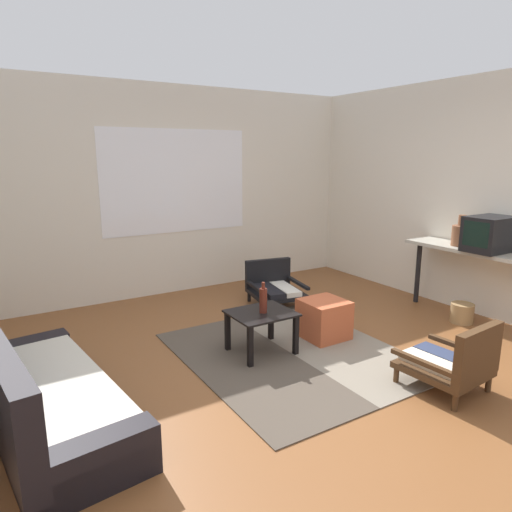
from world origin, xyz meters
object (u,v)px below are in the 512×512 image
object	(u,v)px
console_shelf	(481,257)
clay_vase	(461,234)
crt_television	(490,234)
glass_bottle	(263,300)
armchair_by_window	(274,286)
coffee_table	(261,321)
armchair_striped_foreground	(453,362)
ottoman_orange	(324,319)
wicker_basket	(462,313)
couch	(39,397)

from	to	relation	value
console_shelf	clay_vase	world-z (taller)	clay_vase
crt_television	glass_bottle	world-z (taller)	crt_television
console_shelf	clay_vase	size ratio (longest dim) A/B	4.91
crt_television	console_shelf	bearing A→B (deg)	87.74
console_shelf	armchair_by_window	bearing A→B (deg)	132.90
coffee_table	armchair_striped_foreground	size ratio (longest dim) A/B	0.90
armchair_by_window	glass_bottle	xyz separation A→B (m)	(-0.90, -1.15, 0.29)
coffee_table	ottoman_orange	xyz separation A→B (m)	(0.73, -0.03, -0.12)
armchair_striped_foreground	crt_television	world-z (taller)	crt_television
crt_television	glass_bottle	size ratio (longest dim) A/B	1.84
armchair_by_window	clay_vase	size ratio (longest dim) A/B	2.06
coffee_table	clay_vase	bearing A→B (deg)	-6.59
armchair_striped_foreground	console_shelf	xyz separation A→B (m)	(1.59, 0.84, 0.48)
console_shelf	wicker_basket	xyz separation A→B (m)	(-0.16, 0.05, -0.62)
ottoman_orange	armchair_by_window	bearing A→B (deg)	81.26
couch	armchair_striped_foreground	distance (m)	3.05
armchair_by_window	wicker_basket	xyz separation A→B (m)	(1.41, -1.65, -0.12)
couch	clay_vase	distance (m)	4.46
coffee_table	wicker_basket	distance (m)	2.38
couch	console_shelf	distance (m)	4.45
armchair_by_window	wicker_basket	bearing A→B (deg)	-49.40
coffee_table	armchair_by_window	size ratio (longest dim) A/B	0.79
glass_bottle	wicker_basket	xyz separation A→B (m)	(2.31, -0.49, -0.41)
couch	crt_television	xyz separation A→B (m)	(4.40, -0.42, 0.79)
couch	clay_vase	xyz separation A→B (m)	(4.40, -0.08, 0.73)
glass_bottle	clay_vase	bearing A→B (deg)	-6.37
glass_bottle	wicker_basket	world-z (taller)	glass_bottle
armchair_striped_foreground	clay_vase	bearing A→B (deg)	34.83
coffee_table	crt_television	distance (m)	2.65
ottoman_orange	console_shelf	world-z (taller)	console_shelf
coffee_table	armchair_by_window	distance (m)	1.46
armchair_striped_foreground	console_shelf	distance (m)	1.86
armchair_striped_foreground	glass_bottle	world-z (taller)	glass_bottle
armchair_by_window	ottoman_orange	bearing A→B (deg)	-98.74
couch	armchair_by_window	world-z (taller)	couch
clay_vase	wicker_basket	size ratio (longest dim) A/B	1.43
couch	coffee_table	size ratio (longest dim) A/B	3.45
console_shelf	crt_television	xyz separation A→B (m)	(-0.00, -0.08, 0.27)
ottoman_orange	crt_television	size ratio (longest dim) A/B	0.80
clay_vase	glass_bottle	world-z (taller)	clay_vase
armchair_striped_foreground	console_shelf	bearing A→B (deg)	27.94
wicker_basket	ottoman_orange	bearing A→B (deg)	163.52
couch	armchair_by_window	xyz separation A→B (m)	(2.83, 1.35, 0.01)
armchair_striped_foreground	crt_television	size ratio (longest dim) A/B	1.20
couch	ottoman_orange	world-z (taller)	couch
armchair_by_window	armchair_striped_foreground	distance (m)	2.54
coffee_table	wicker_basket	size ratio (longest dim) A/B	2.33
couch	clay_vase	bearing A→B (deg)	-1.05
ottoman_orange	glass_bottle	xyz separation A→B (m)	(-0.72, 0.02, 0.32)
wicker_basket	couch	bearing A→B (deg)	175.99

